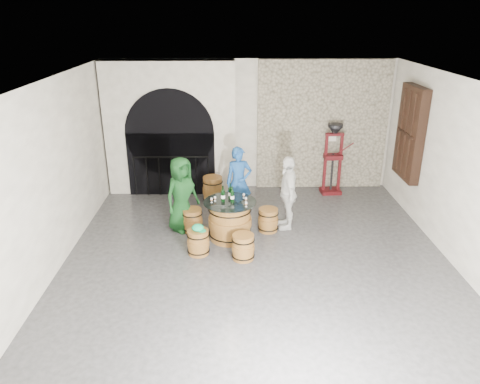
{
  "coord_description": "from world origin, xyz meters",
  "views": [
    {
      "loc": [
        -0.46,
        -7.0,
        4.23
      ],
      "look_at": [
        -0.29,
        0.96,
        1.05
      ],
      "focal_mm": 34.0,
      "sensor_mm": 36.0,
      "label": 1
    }
  ],
  "objects_px": {
    "wine_bottle_right": "(230,192)",
    "person_blue": "(239,182)",
    "barrel_stool_left": "(192,220)",
    "barrel_stool_near_left": "(198,242)",
    "wine_bottle_center": "(232,196)",
    "barrel_stool_near_right": "(243,247)",
    "corking_press": "(333,154)",
    "wine_bottle_left": "(223,195)",
    "person_green": "(182,194)",
    "person_white": "(288,193)",
    "barrel_stool_far": "(237,210)",
    "barrel_stool_right": "(268,220)",
    "side_barrel": "(213,190)",
    "barrel_table": "(230,220)"
  },
  "relations": [
    {
      "from": "barrel_stool_right",
      "to": "person_green",
      "type": "xyz_separation_m",
      "value": [
        -1.76,
        0.11,
        0.54
      ]
    },
    {
      "from": "wine_bottle_left",
      "to": "barrel_stool_near_right",
      "type": "bearing_deg",
      "value": -65.83
    },
    {
      "from": "corking_press",
      "to": "wine_bottle_left",
      "type": "bearing_deg",
      "value": -141.27
    },
    {
      "from": "barrel_stool_far",
      "to": "wine_bottle_center",
      "type": "xyz_separation_m",
      "value": [
        -0.1,
        -0.85,
        0.68
      ]
    },
    {
      "from": "wine_bottle_right",
      "to": "side_barrel",
      "type": "distance_m",
      "value": 1.83
    },
    {
      "from": "wine_bottle_right",
      "to": "side_barrel",
      "type": "relative_size",
      "value": 0.51
    },
    {
      "from": "barrel_stool_right",
      "to": "corking_press",
      "type": "bearing_deg",
      "value": 50.17
    },
    {
      "from": "barrel_stool_near_right",
      "to": "person_white",
      "type": "relative_size",
      "value": 0.31
    },
    {
      "from": "barrel_table",
      "to": "wine_bottle_left",
      "type": "distance_m",
      "value": 0.55
    },
    {
      "from": "barrel_stool_left",
      "to": "person_green",
      "type": "height_order",
      "value": "person_green"
    },
    {
      "from": "barrel_stool_near_left",
      "to": "wine_bottle_left",
      "type": "height_order",
      "value": "wine_bottle_left"
    },
    {
      "from": "barrel_stool_right",
      "to": "wine_bottle_left",
      "type": "xyz_separation_m",
      "value": [
        -0.91,
        -0.32,
        0.68
      ]
    },
    {
      "from": "barrel_stool_near_left",
      "to": "barrel_stool_left",
      "type": "bearing_deg",
      "value": 100.76
    },
    {
      "from": "side_barrel",
      "to": "barrel_table",
      "type": "bearing_deg",
      "value": -77.52
    },
    {
      "from": "wine_bottle_center",
      "to": "barrel_stool_near_right",
      "type": "bearing_deg",
      "value": -76.47
    },
    {
      "from": "person_green",
      "to": "wine_bottle_left",
      "type": "relative_size",
      "value": 4.79
    },
    {
      "from": "barrel_stool_near_right",
      "to": "wine_bottle_left",
      "type": "bearing_deg",
      "value": 114.17
    },
    {
      "from": "barrel_stool_near_left",
      "to": "wine_bottle_right",
      "type": "relative_size",
      "value": 1.5
    },
    {
      "from": "barrel_stool_left",
      "to": "barrel_stool_far",
      "type": "bearing_deg",
      "value": 27.95
    },
    {
      "from": "barrel_stool_near_left",
      "to": "person_blue",
      "type": "relative_size",
      "value": 0.31
    },
    {
      "from": "person_white",
      "to": "side_barrel",
      "type": "height_order",
      "value": "person_white"
    },
    {
      "from": "person_green",
      "to": "wine_bottle_center",
      "type": "bearing_deg",
      "value": -68.87
    },
    {
      "from": "barrel_stool_near_right",
      "to": "person_green",
      "type": "relative_size",
      "value": 0.31
    },
    {
      "from": "barrel_stool_right",
      "to": "side_barrel",
      "type": "bearing_deg",
      "value": 128.23
    },
    {
      "from": "barrel_stool_near_left",
      "to": "person_white",
      "type": "relative_size",
      "value": 0.31
    },
    {
      "from": "wine_bottle_center",
      "to": "wine_bottle_right",
      "type": "relative_size",
      "value": 1.0
    },
    {
      "from": "side_barrel",
      "to": "barrel_stool_right",
      "type": "bearing_deg",
      "value": -51.77
    },
    {
      "from": "barrel_stool_far",
      "to": "person_white",
      "type": "bearing_deg",
      "value": -18.21
    },
    {
      "from": "barrel_stool_near_left",
      "to": "wine_bottle_center",
      "type": "height_order",
      "value": "wine_bottle_center"
    },
    {
      "from": "barrel_stool_left",
      "to": "barrel_stool_near_left",
      "type": "height_order",
      "value": "same"
    },
    {
      "from": "wine_bottle_right",
      "to": "person_blue",
      "type": "bearing_deg",
      "value": 78.91
    },
    {
      "from": "barrel_stool_near_right",
      "to": "person_white",
      "type": "distance_m",
      "value": 1.7
    },
    {
      "from": "barrel_stool_far",
      "to": "barrel_stool_right",
      "type": "distance_m",
      "value": 0.81
    },
    {
      "from": "wine_bottle_left",
      "to": "corking_press",
      "type": "bearing_deg",
      "value": 42.11
    },
    {
      "from": "barrel_stool_near_right",
      "to": "wine_bottle_right",
      "type": "xyz_separation_m",
      "value": [
        -0.23,
        0.97,
        0.68
      ]
    },
    {
      "from": "barrel_stool_left",
      "to": "side_barrel",
      "type": "relative_size",
      "value": 0.76
    },
    {
      "from": "person_blue",
      "to": "wine_bottle_center",
      "type": "bearing_deg",
      "value": -105.78
    },
    {
      "from": "person_blue",
      "to": "wine_bottle_right",
      "type": "bearing_deg",
      "value": -109.4
    },
    {
      "from": "barrel_table",
      "to": "wine_bottle_right",
      "type": "relative_size",
      "value": 3.18
    },
    {
      "from": "wine_bottle_left",
      "to": "side_barrel",
      "type": "distance_m",
      "value": 1.94
    },
    {
      "from": "barrel_table",
      "to": "barrel_stool_left",
      "type": "relative_size",
      "value": 2.12
    },
    {
      "from": "barrel_stool_left",
      "to": "barrel_stool_near_left",
      "type": "xyz_separation_m",
      "value": [
        0.18,
        -0.95,
        0.0
      ]
    },
    {
      "from": "barrel_table",
      "to": "side_barrel",
      "type": "distance_m",
      "value": 1.88
    },
    {
      "from": "barrel_stool_right",
      "to": "barrel_stool_near_left",
      "type": "height_order",
      "value": "same"
    },
    {
      "from": "person_blue",
      "to": "person_green",
      "type": "bearing_deg",
      "value": -158.29
    },
    {
      "from": "barrel_table",
      "to": "person_blue",
      "type": "xyz_separation_m",
      "value": [
        0.2,
        1.12,
        0.38
      ]
    },
    {
      "from": "side_barrel",
      "to": "barrel_stool_near_right",
      "type": "bearing_deg",
      "value": -76.34
    },
    {
      "from": "barrel_stool_near_left",
      "to": "person_blue",
      "type": "bearing_deg",
      "value": 65.46
    },
    {
      "from": "person_white",
      "to": "barrel_table",
      "type": "bearing_deg",
      "value": -68.55
    },
    {
      "from": "wine_bottle_center",
      "to": "wine_bottle_right",
      "type": "distance_m",
      "value": 0.18
    }
  ]
}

